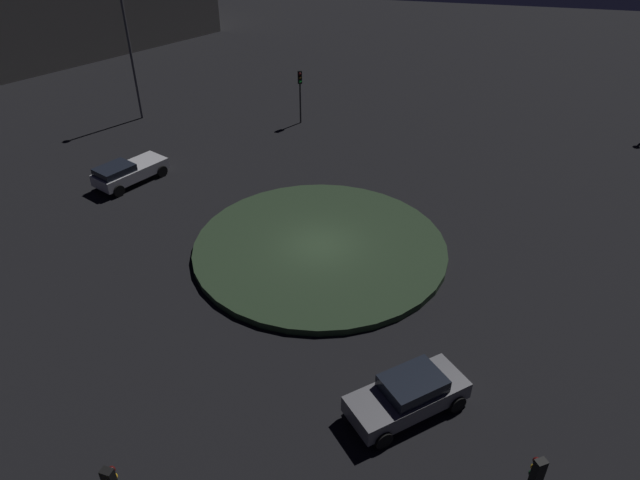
% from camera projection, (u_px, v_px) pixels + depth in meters
% --- Properties ---
extents(ground_plane, '(119.82, 119.82, 0.00)m').
position_uv_depth(ground_plane, '(320.00, 250.00, 28.86)').
color(ground_plane, black).
extents(roundabout_island, '(12.51, 12.51, 0.33)m').
position_uv_depth(roundabout_island, '(320.00, 247.00, 28.77)').
color(roundabout_island, '#263823').
rests_on(roundabout_island, ground_plane).
extents(car_silver, '(4.67, 3.47, 1.40)m').
position_uv_depth(car_silver, '(128.00, 172.00, 34.32)').
color(car_silver, silver).
rests_on(car_silver, ground_plane).
extents(car_grey, '(4.14, 4.40, 1.51)m').
position_uv_depth(car_grey, '(408.00, 394.00, 20.14)').
color(car_grey, slate).
rests_on(car_grey, ground_plane).
extents(traffic_light_east, '(0.39, 0.35, 3.83)m').
position_uv_depth(traffic_light_east, '(300.00, 86.00, 40.99)').
color(traffic_light_east, '#2D2D2D').
rests_on(traffic_light_east, ground_plane).
extents(streetlamp_northeast, '(0.50, 0.50, 9.70)m').
position_uv_depth(streetlamp_northeast, '(127.00, 34.00, 39.94)').
color(streetlamp_northeast, '#4C4C51').
rests_on(streetlamp_northeast, ground_plane).
extents(store_building, '(39.87, 30.92, 7.87)m').
position_uv_depth(store_building, '(12.00, 14.00, 54.35)').
color(store_building, '#B7B299').
rests_on(store_building, ground_plane).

